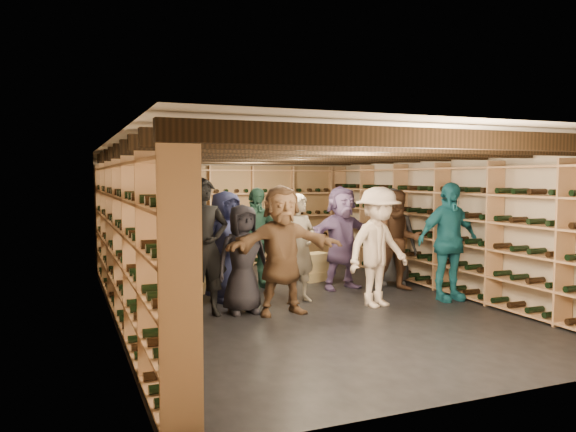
# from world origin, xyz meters

# --- Properties ---
(ground) EXTENTS (8.00, 8.00, 0.00)m
(ground) POSITION_xyz_m (0.00, 0.00, 0.00)
(ground) COLOR black
(ground) RESTS_ON ground
(walls) EXTENTS (5.52, 8.02, 2.40)m
(walls) POSITION_xyz_m (0.00, 0.00, 1.20)
(walls) COLOR #C5B399
(walls) RESTS_ON ground
(ceiling) EXTENTS (5.50, 8.00, 0.01)m
(ceiling) POSITION_xyz_m (0.00, 0.00, 2.40)
(ceiling) COLOR beige
(ceiling) RESTS_ON walls
(ceiling_joists) EXTENTS (5.40, 7.12, 0.18)m
(ceiling_joists) POSITION_xyz_m (0.00, 0.00, 2.26)
(ceiling_joists) COLOR black
(ceiling_joists) RESTS_ON ground
(wine_rack_left) EXTENTS (0.32, 7.50, 2.15)m
(wine_rack_left) POSITION_xyz_m (-2.57, 0.00, 1.08)
(wine_rack_left) COLOR tan
(wine_rack_left) RESTS_ON ground
(wine_rack_right) EXTENTS (0.32, 7.50, 2.15)m
(wine_rack_right) POSITION_xyz_m (2.57, 0.00, 1.08)
(wine_rack_right) COLOR tan
(wine_rack_right) RESTS_ON ground
(wine_rack_back) EXTENTS (4.70, 0.30, 2.15)m
(wine_rack_back) POSITION_xyz_m (0.00, 3.83, 1.07)
(wine_rack_back) COLOR tan
(wine_rack_back) RESTS_ON ground
(crate_stack_left) EXTENTS (0.57, 0.45, 0.68)m
(crate_stack_left) POSITION_xyz_m (-1.29, 1.30, 0.34)
(crate_stack_left) COLOR tan
(crate_stack_left) RESTS_ON ground
(crate_stack_right) EXTENTS (0.58, 0.47, 0.51)m
(crate_stack_right) POSITION_xyz_m (0.94, 1.57, 0.26)
(crate_stack_right) COLOR tan
(crate_stack_right) RESTS_ON ground
(crate_loose) EXTENTS (0.55, 0.41, 0.17)m
(crate_loose) POSITION_xyz_m (1.13, 2.19, 0.09)
(crate_loose) COLOR tan
(crate_loose) RESTS_ON ground
(person_0) EXTENTS (0.76, 0.51, 1.53)m
(person_0) POSITION_xyz_m (-1.02, -0.30, 0.77)
(person_0) COLOR black
(person_0) RESTS_ON ground
(person_1) EXTENTS (0.74, 0.52, 1.90)m
(person_1) POSITION_xyz_m (-1.57, -0.29, 0.95)
(person_1) COLOR black
(person_1) RESTS_ON ground
(person_3) EXTENTS (1.27, 0.93, 1.77)m
(person_3) POSITION_xyz_m (0.95, -0.66, 0.88)
(person_3) COLOR beige
(person_3) RESTS_ON ground
(person_4) EXTENTS (1.08, 0.46, 1.83)m
(person_4) POSITION_xyz_m (2.18, -0.69, 0.92)
(person_4) COLOR teal
(person_4) RESTS_ON ground
(person_5) EXTENTS (1.70, 0.61, 1.81)m
(person_5) POSITION_xyz_m (-0.53, -0.55, 0.90)
(person_5) COLOR brown
(person_5) RESTS_ON ground
(person_6) EXTENTS (0.97, 0.80, 1.70)m
(person_6) POSITION_xyz_m (-1.02, 0.57, 0.85)
(person_6) COLOR #20264E
(person_6) RESTS_ON ground
(person_7) EXTENTS (0.71, 0.60, 1.66)m
(person_7) POSITION_xyz_m (-0.01, 0.03, 0.83)
(person_7) COLOR gray
(person_7) RESTS_ON ground
(person_8) EXTENTS (0.98, 0.87, 1.69)m
(person_8) POSITION_xyz_m (1.87, 0.22, 0.84)
(person_8) COLOR #492D1C
(person_8) RESTS_ON ground
(person_9) EXTENTS (1.10, 0.88, 1.49)m
(person_9) POSITION_xyz_m (-0.84, 1.30, 0.75)
(person_9) COLOR beige
(person_9) RESTS_ON ground
(person_10) EXTENTS (1.10, 0.73, 1.73)m
(person_10) POSITION_xyz_m (-0.29, 1.30, 0.87)
(person_10) COLOR #275241
(person_10) RESTS_ON ground
(person_11) EXTENTS (1.67, 0.68, 1.76)m
(person_11) POSITION_xyz_m (1.06, 0.72, 0.88)
(person_11) COLOR slate
(person_11) RESTS_ON ground
(person_12) EXTENTS (0.98, 0.82, 1.72)m
(person_12) POSITION_xyz_m (2.08, 0.73, 0.86)
(person_12) COLOR #2E2F32
(person_12) RESTS_ON ground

